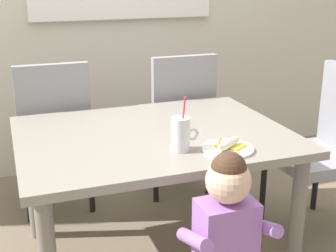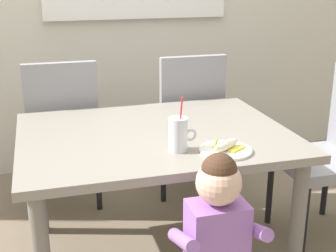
{
  "view_description": "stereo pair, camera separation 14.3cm",
  "coord_description": "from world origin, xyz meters",
  "px_view_note": "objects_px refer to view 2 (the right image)",
  "views": [
    {
      "loc": [
        -0.66,
        -2.05,
        1.46
      ],
      "look_at": [
        0.04,
        -0.1,
        0.76
      ],
      "focal_mm": 49.89,
      "sensor_mm": 36.0,
      "label": 1
    },
    {
      "loc": [
        -0.52,
        -2.09,
        1.46
      ],
      "look_at": [
        0.04,
        -0.1,
        0.76
      ],
      "focal_mm": 49.89,
      "sensor_mm": 36.0,
      "label": 2
    }
  ],
  "objects_px": {
    "toddler_standing": "(217,231)",
    "peeled_banana": "(226,145)",
    "dining_chair_right": "(187,116)",
    "dining_chair_far": "(335,145)",
    "dining_table": "(155,149)",
    "snack_plate": "(226,150)",
    "milk_cup": "(178,136)",
    "dining_chair_left": "(63,126)"
  },
  "relations": [
    {
      "from": "dining_chair_left",
      "to": "peeled_banana",
      "type": "relative_size",
      "value": 5.5
    },
    {
      "from": "dining_chair_far",
      "to": "snack_plate",
      "type": "xyz_separation_m",
      "value": [
        -0.78,
        -0.3,
        0.17
      ]
    },
    {
      "from": "snack_plate",
      "to": "peeled_banana",
      "type": "height_order",
      "value": "peeled_banana"
    },
    {
      "from": "milk_cup",
      "to": "snack_plate",
      "type": "xyz_separation_m",
      "value": [
        0.2,
        -0.07,
        -0.06
      ]
    },
    {
      "from": "dining_table",
      "to": "peeled_banana",
      "type": "distance_m",
      "value": 0.43
    },
    {
      "from": "dining_table",
      "to": "snack_plate",
      "type": "height_order",
      "value": "snack_plate"
    },
    {
      "from": "toddler_standing",
      "to": "snack_plate",
      "type": "xyz_separation_m",
      "value": [
        0.16,
        0.33,
        0.18
      ]
    },
    {
      "from": "dining_table",
      "to": "peeled_banana",
      "type": "height_order",
      "value": "peeled_banana"
    },
    {
      "from": "dining_table",
      "to": "milk_cup",
      "type": "height_order",
      "value": "milk_cup"
    },
    {
      "from": "dining_chair_far",
      "to": "toddler_standing",
      "type": "height_order",
      "value": "dining_chair_far"
    },
    {
      "from": "toddler_standing",
      "to": "peeled_banana",
      "type": "relative_size",
      "value": 4.81
    },
    {
      "from": "snack_plate",
      "to": "dining_chair_right",
      "type": "bearing_deg",
      "value": 81.16
    },
    {
      "from": "milk_cup",
      "to": "snack_plate",
      "type": "distance_m",
      "value": 0.22
    },
    {
      "from": "milk_cup",
      "to": "dining_chair_far",
      "type": "bearing_deg",
      "value": 13.33
    },
    {
      "from": "dining_chair_right",
      "to": "dining_chair_far",
      "type": "relative_size",
      "value": 1.0
    },
    {
      "from": "toddler_standing",
      "to": "peeled_banana",
      "type": "bearing_deg",
      "value": 63.19
    },
    {
      "from": "dining_table",
      "to": "peeled_banana",
      "type": "bearing_deg",
      "value": -55.45
    },
    {
      "from": "milk_cup",
      "to": "snack_plate",
      "type": "height_order",
      "value": "milk_cup"
    },
    {
      "from": "dining_chair_far",
      "to": "snack_plate",
      "type": "height_order",
      "value": "dining_chair_far"
    },
    {
      "from": "toddler_standing",
      "to": "snack_plate",
      "type": "distance_m",
      "value": 0.41
    },
    {
      "from": "dining_chair_far",
      "to": "peeled_banana",
      "type": "height_order",
      "value": "dining_chair_far"
    },
    {
      "from": "dining_chair_left",
      "to": "milk_cup",
      "type": "bearing_deg",
      "value": 114.61
    },
    {
      "from": "dining_table",
      "to": "milk_cup",
      "type": "relative_size",
      "value": 5.21
    },
    {
      "from": "milk_cup",
      "to": "peeled_banana",
      "type": "relative_size",
      "value": 1.44
    },
    {
      "from": "dining_chair_left",
      "to": "toddler_standing",
      "type": "distance_m",
      "value": 1.45
    },
    {
      "from": "dining_chair_right",
      "to": "snack_plate",
      "type": "bearing_deg",
      "value": 81.16
    },
    {
      "from": "dining_table",
      "to": "snack_plate",
      "type": "bearing_deg",
      "value": -55.01
    },
    {
      "from": "dining_chair_right",
      "to": "toddler_standing",
      "type": "distance_m",
      "value": 1.4
    },
    {
      "from": "dining_table",
      "to": "dining_chair_far",
      "type": "distance_m",
      "value": 1.02
    },
    {
      "from": "dining_chair_far",
      "to": "snack_plate",
      "type": "distance_m",
      "value": 0.85
    },
    {
      "from": "dining_chair_left",
      "to": "toddler_standing",
      "type": "bearing_deg",
      "value": 109.23
    },
    {
      "from": "dining_chair_right",
      "to": "snack_plate",
      "type": "relative_size",
      "value": 4.17
    },
    {
      "from": "dining_chair_left",
      "to": "peeled_banana",
      "type": "height_order",
      "value": "dining_chair_left"
    },
    {
      "from": "dining_table",
      "to": "toddler_standing",
      "type": "relative_size",
      "value": 1.56
    },
    {
      "from": "dining_chair_right",
      "to": "peeled_banana",
      "type": "xyz_separation_m",
      "value": [
        -0.16,
        -1.04,
        0.19
      ]
    },
    {
      "from": "dining_table",
      "to": "dining_chair_far",
      "type": "height_order",
      "value": "dining_chair_far"
    },
    {
      "from": "toddler_standing",
      "to": "milk_cup",
      "type": "relative_size",
      "value": 3.34
    },
    {
      "from": "dining_chair_right",
      "to": "dining_chair_far",
      "type": "distance_m",
      "value": 0.96
    },
    {
      "from": "dining_chair_left",
      "to": "milk_cup",
      "type": "xyz_separation_m",
      "value": [
        0.45,
        -0.97,
        0.23
      ]
    },
    {
      "from": "dining_chair_left",
      "to": "dining_chair_right",
      "type": "relative_size",
      "value": 1.0
    },
    {
      "from": "dining_chair_left",
      "to": "toddler_standing",
      "type": "relative_size",
      "value": 1.15
    },
    {
      "from": "dining_chair_right",
      "to": "milk_cup",
      "type": "relative_size",
      "value": 3.83
    }
  ]
}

